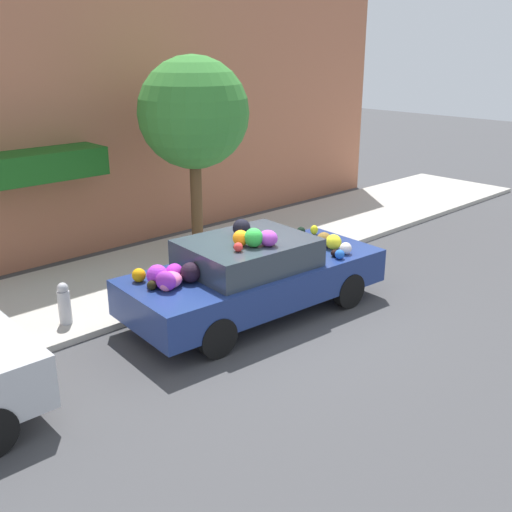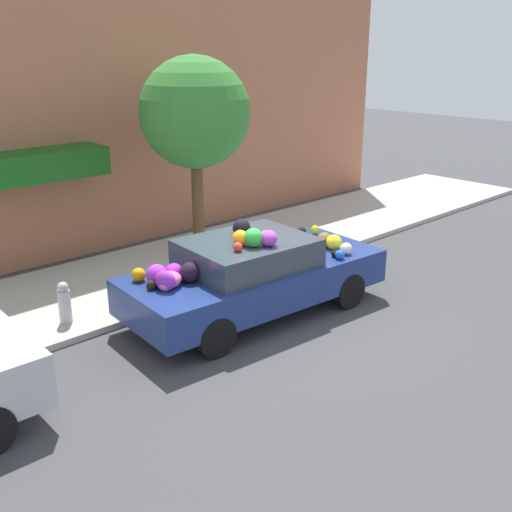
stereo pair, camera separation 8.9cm
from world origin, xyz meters
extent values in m
plane|color=#424244|center=(0.00, 0.00, 0.00)|extent=(60.00, 60.00, 0.00)
cube|color=#B2ADA3|center=(0.00, 2.70, 0.05)|extent=(24.00, 3.20, 0.11)
cube|color=#B26B4C|center=(0.00, 4.95, 3.09)|extent=(18.00, 0.30, 6.18)
cube|color=#195919|center=(-1.84, 4.35, 2.18)|extent=(2.86, 0.90, 0.55)
cylinder|color=brown|center=(0.98, 2.88, 1.21)|extent=(0.24, 0.24, 2.20)
sphere|color=#388433|center=(0.98, 2.88, 3.09)|extent=(2.22, 2.22, 2.22)
cylinder|color=#B2B2B7|center=(-2.66, 1.68, 0.38)|extent=(0.20, 0.20, 0.55)
sphere|color=#B2B2B7|center=(-2.66, 1.68, 0.72)|extent=(0.18, 0.18, 0.18)
cube|color=navy|center=(0.00, 0.03, 0.61)|extent=(4.67, 2.13, 0.58)
cube|color=#333D47|center=(-0.18, 0.04, 1.13)|extent=(2.16, 1.73, 0.46)
cylinder|color=black|center=(1.47, 0.76, 0.31)|extent=(0.64, 0.23, 0.63)
cylinder|color=black|center=(1.35, -0.90, 0.31)|extent=(0.64, 0.23, 0.63)
cylinder|color=black|center=(-1.35, 0.96, 0.31)|extent=(0.64, 0.23, 0.63)
cylinder|color=black|center=(-1.47, -0.70, 0.31)|extent=(0.64, 0.23, 0.63)
ellipsoid|color=pink|center=(-1.28, 0.19, 0.98)|extent=(0.35, 0.34, 0.17)
sphere|color=#AA32CB|center=(-1.74, 0.37, 1.06)|extent=(0.41, 0.41, 0.33)
sphere|color=blue|center=(1.21, -0.77, 0.98)|extent=(0.23, 0.23, 0.17)
ellipsoid|color=orange|center=(0.92, -0.19, 0.99)|extent=(0.37, 0.42, 0.18)
sphere|color=brown|center=(1.50, -0.16, 1.04)|extent=(0.30, 0.30, 0.28)
sphere|color=black|center=(-0.13, 0.24, 1.51)|extent=(0.41, 0.41, 0.30)
sphere|color=pink|center=(-1.78, 0.09, 1.00)|extent=(0.30, 0.30, 0.21)
sphere|color=black|center=(-1.90, 0.27, 0.97)|extent=(0.21, 0.21, 0.15)
ellipsoid|color=black|center=(1.24, -0.64, 0.96)|extent=(0.16, 0.15, 0.13)
ellipsoid|color=#B027B5|center=(-1.45, 0.34, 1.04)|extent=(0.42, 0.40, 0.28)
sphere|color=green|center=(0.98, 0.51, 1.06)|extent=(0.46, 0.46, 0.33)
ellipsoid|color=pink|center=(-1.65, 0.17, 1.02)|extent=(0.51, 0.49, 0.24)
sphere|color=orange|center=(-0.47, -0.12, 1.49)|extent=(0.26, 0.26, 0.26)
sphere|color=black|center=(-1.29, 0.12, 1.06)|extent=(0.43, 0.43, 0.32)
sphere|color=white|center=(1.48, -0.68, 1.00)|extent=(0.25, 0.25, 0.21)
ellipsoid|color=yellow|center=(1.19, -0.02, 1.02)|extent=(0.40, 0.38, 0.23)
sphere|color=red|center=(-0.69, -0.30, 1.44)|extent=(0.18, 0.18, 0.14)
ellipsoid|color=purple|center=(-1.77, 0.10, 1.05)|extent=(0.34, 0.39, 0.31)
sphere|color=orange|center=(-1.86, 0.69, 1.01)|extent=(0.24, 0.24, 0.22)
ellipsoid|color=yellow|center=(1.53, -0.36, 1.04)|extent=(0.29, 0.30, 0.27)
sphere|color=green|center=(-0.36, -0.30, 1.51)|extent=(0.31, 0.31, 0.30)
ellipsoid|color=purple|center=(-0.16, -0.42, 1.49)|extent=(0.31, 0.34, 0.26)
ellipsoid|color=white|center=(0.93, -0.22, 1.02)|extent=(0.46, 0.45, 0.25)
ellipsoid|color=yellow|center=(1.95, 0.46, 0.99)|extent=(0.20, 0.19, 0.18)
ellipsoid|color=black|center=(1.72, 0.60, 0.98)|extent=(0.18, 0.18, 0.17)
camera|label=1|loc=(-6.44, -6.81, 4.35)|focal=42.00mm
camera|label=2|loc=(-6.37, -6.87, 4.35)|focal=42.00mm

